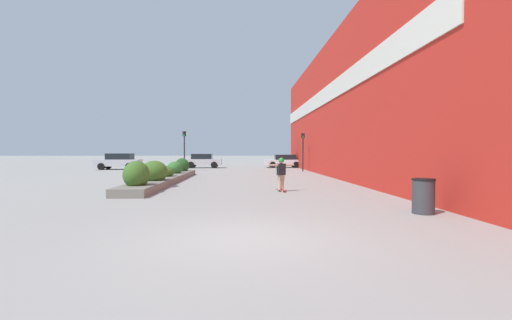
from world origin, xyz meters
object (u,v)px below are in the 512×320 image
Objects in this scene: car_leftmost at (119,161)px; car_center_right at (367,162)px; skateboarder at (281,170)px; car_center_left at (203,161)px; skateboard at (281,190)px; trash_bin at (423,196)px; car_rightmost at (284,161)px; traffic_light_right at (303,145)px; traffic_light_left at (184,144)px.

car_leftmost is 25.66m from car_center_right.
car_center_left is at bearing 79.35° from skateboarder.
car_center_left is at bearing 79.35° from skateboard.
car_center_left is (8.10, 3.19, -0.03)m from car_leftmost.
trash_bin is 28.87m from car_rightmost.
traffic_light_right is (0.28, 21.43, 1.87)m from trash_bin.
trash_bin is (3.50, -5.59, 0.45)m from skateboard.
traffic_light_right reaches higher than car_rightmost.
car_center_left is 6.55m from traffic_light_left.
car_leftmost is 1.18× the size of traffic_light_left.
trash_bin is 0.28× the size of traffic_light_left.
skateboard is at bearing 15.01° from car_center_left.
car_center_right reaches higher than skateboard.
traffic_light_left is (-7.14, 16.67, 2.43)m from skateboard.
skateboarder is at bearing -66.80° from traffic_light_left.
trash_bin is 0.27× the size of car_center_right.
car_leftmost is 1.03× the size of car_rightmost.
traffic_light_left is 1.05× the size of traffic_light_right.
trash_bin is at bearing -16.96° from car_center_right.
car_center_left is 1.05× the size of car_center_right.
skateboarder is at bearing -144.18° from car_leftmost.
car_leftmost reaches higher than skateboard.
traffic_light_right reaches higher than car_leftmost.
traffic_light_left is (-18.56, -3.69, 1.74)m from car_center_right.
car_leftmost is 18.50m from traffic_light_right.
car_center_left reaches higher than car_center_right.
car_center_left is (-6.14, 22.92, 0.75)m from skateboard.
car_center_right is at bearing 73.04° from trash_bin.
traffic_light_left is (-7.14, 16.67, 1.54)m from skateboarder.
car_rightmost is at bearing -109.01° from car_center_right.
car_leftmost is 1.13× the size of car_center_right.
car_center_left is 9.09m from car_rightmost.
skateboard is 23.74m from car_center_left.
traffic_light_left reaches higher than car_rightmost.
car_rightmost is at bearing 96.46° from traffic_light_right.
car_leftmost is at bearing 156.68° from traffic_light_left.
car_rightmost is (-0.56, 28.86, 0.27)m from trash_bin.
skateboard is at bearing -103.43° from traffic_light_right.
skateboarder is 16.35m from traffic_light_right.
car_leftmost reaches higher than car_center_left.
trash_bin is 30.91m from car_leftmost.
skateboarder is 1.41× the size of trash_bin.
car_leftmost is at bearing -68.49° from car_center_left.
traffic_light_right is at bearing -102.15° from car_leftmost.
car_center_right is 1.09× the size of traffic_light_right.
skateboarder is 0.34× the size of car_rightmost.
trash_bin is 30.09m from car_center_left.
traffic_light_right is at bearing 89.24° from trash_bin.
car_center_right is at bearing 35.07° from skateboarder.
car_center_left is at bearing -68.49° from car_leftmost.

